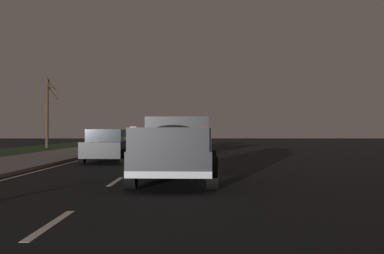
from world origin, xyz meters
The scene contains 8 objects.
ground centered at (27.00, 0.00, 0.00)m, with size 144.00×144.00×0.00m, color black.
sidewalk_shoulder centered at (27.00, 5.70, 0.06)m, with size 108.00×4.00×0.12m, color slate.
lane_markings centered at (29.19, 2.55, 0.00)m, with size 108.00×3.54×0.01m.
pickup_truck centered at (10.93, -1.75, 0.98)m, with size 5.50×2.42×1.87m.
sedan_tan centered at (36.58, -1.53, 0.78)m, with size 4.45×2.10×1.54m.
sedan_blue centered at (28.24, -1.93, 0.78)m, with size 4.43×2.06×1.54m.
sedan_black centered at (19.58, 1.68, 0.78)m, with size 4.43×2.08×1.54m.
bare_tree_far centered at (38.85, 10.42, 3.22)m, with size 1.41×0.94×6.29m.
Camera 1 is at (-2.53, -2.15, 1.43)m, focal length 44.14 mm.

